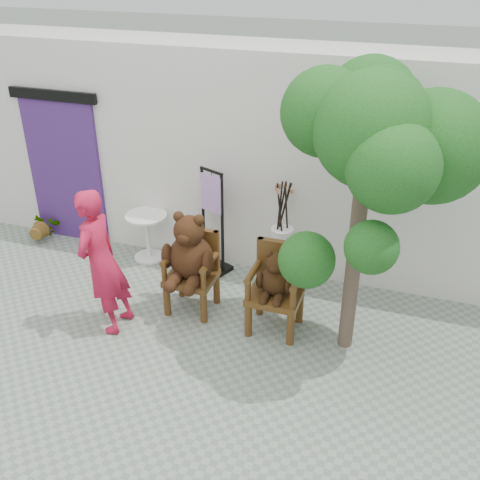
% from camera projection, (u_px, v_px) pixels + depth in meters
% --- Properties ---
extents(ground_plane, '(60.00, 60.00, 0.00)m').
position_uv_depth(ground_plane, '(183.00, 388.00, 5.92)').
color(ground_plane, gray).
rests_on(ground_plane, ground).
extents(back_wall, '(9.00, 1.00, 3.00)m').
position_uv_depth(back_wall, '(268.00, 157.00, 7.79)').
color(back_wall, silver).
rests_on(back_wall, ground).
extents(doorway, '(1.40, 0.11, 2.33)m').
position_uv_depth(doorway, '(65.00, 168.00, 8.36)').
color(doorway, '#432267').
rests_on(doorway, ground).
extents(chair_big, '(0.66, 0.71, 1.34)m').
position_uv_depth(chair_big, '(191.00, 257.00, 6.84)').
color(chair_big, '#41270D').
rests_on(chair_big, ground).
extents(chair_small, '(0.61, 0.57, 1.07)m').
position_uv_depth(chair_small, '(276.00, 281.00, 6.56)').
color(chair_small, '#41270D').
rests_on(chair_small, ground).
extents(person, '(0.43, 0.64, 1.75)m').
position_uv_depth(person, '(102.00, 262.00, 6.48)').
color(person, '#B91637').
rests_on(person, ground).
extents(cafe_table, '(0.60, 0.60, 0.70)m').
position_uv_depth(cafe_table, '(147.00, 231.00, 8.12)').
color(cafe_table, white).
rests_on(cafe_table, ground).
extents(display_stand, '(0.55, 0.50, 1.51)m').
position_uv_depth(display_stand, '(213.00, 233.00, 7.76)').
color(display_stand, black).
rests_on(display_stand, ground).
extents(stool_bucket, '(0.32, 0.32, 1.45)m').
position_uv_depth(stool_bucket, '(282.00, 240.00, 7.46)').
color(stool_bucket, white).
rests_on(stool_bucket, ground).
extents(tree, '(2.07, 1.86, 3.18)m').
position_uv_depth(tree, '(380.00, 135.00, 5.42)').
color(tree, '#433428').
rests_on(tree, ground).
extents(potted_plant, '(0.47, 0.43, 0.47)m').
position_uv_depth(potted_plant, '(43.00, 226.00, 8.73)').
color(potted_plant, '#103C12').
rests_on(potted_plant, ground).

